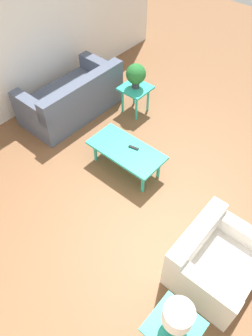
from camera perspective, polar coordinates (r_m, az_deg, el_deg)
The scene contains 10 objects.
ground_plane at distance 4.81m, azimuth 4.65°, elevation -4.74°, with size 14.00×14.00×0.00m, color brown.
wall_right at distance 5.80m, azimuth -20.68°, elevation 20.14°, with size 0.12×7.20×2.70m.
sofa at distance 6.02m, azimuth -9.28°, elevation 11.81°, with size 0.94×1.78×0.81m.
armchair at distance 4.08m, azimuth 15.06°, elevation -15.45°, with size 0.87×1.01×0.70m.
coffee_table at distance 4.87m, azimuth 0.04°, elevation 2.92°, with size 1.15×0.57×0.41m.
side_table_plant at distance 5.90m, azimuth 1.66°, elevation 13.17°, with size 0.49×0.49×0.52m.
side_table_lamp at distance 3.57m, azimuth 8.23°, elevation -25.99°, with size 0.49×0.49×0.52m.
potted_plant at distance 5.71m, azimuth 1.74°, elevation 15.98°, with size 0.34×0.34×0.44m.
table_lamp at distance 3.23m, azimuth 8.97°, elevation -24.29°, with size 0.28×0.28×0.42m.
remote_control at distance 4.85m, azimuth 1.34°, elevation 3.56°, with size 0.16×0.08×0.02m.
Camera 1 is at (-1.59, 2.42, 3.84)m, focal length 35.00 mm.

